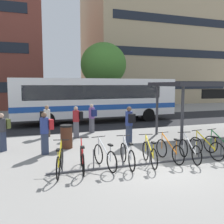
{
  "coord_description": "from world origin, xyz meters",
  "views": [
    {
      "loc": [
        -4.25,
        -7.36,
        2.81
      ],
      "look_at": [
        0.1,
        4.9,
        1.37
      ],
      "focal_mm": 40.42,
      "sensor_mm": 36.0,
      "label": 1
    }
  ],
  "objects_px": {
    "parked_bicycle_white_6": "(190,151)",
    "commuter_black_pack_4": "(46,119)",
    "parked_bicycle_red_1": "(82,159)",
    "commuter_black_pack_5": "(77,120)",
    "parked_bicycle_orange_5": "(169,151)",
    "transit_shelter": "(212,86)",
    "parked_bicycle_silver_3": "(127,155)",
    "parked_bicycle_green_8": "(221,146)",
    "parked_bicycle_silver_2": "(105,157)",
    "commuter_black_pack_0": "(129,123)",
    "commuter_navy_pack_1": "(92,116)",
    "commuter_red_pack_3": "(45,130)",
    "trash_bin": "(66,136)",
    "city_bus": "(97,98)",
    "parked_bicycle_yellow_4": "(150,154)",
    "street_tree_1": "(103,65)",
    "parked_bicycle_yellow_7": "(206,148)",
    "commuter_olive_pack_2": "(3,129)",
    "parked_bicycle_yellow_0": "(60,162)"
  },
  "relations": [
    {
      "from": "parked_bicycle_white_6",
      "to": "commuter_black_pack_5",
      "type": "xyz_separation_m",
      "value": [
        -3.07,
        5.43,
        0.57
      ]
    },
    {
      "from": "trash_bin",
      "to": "commuter_black_pack_0",
      "type": "bearing_deg",
      "value": -8.38
    },
    {
      "from": "parked_bicycle_silver_2",
      "to": "trash_bin",
      "type": "distance_m",
      "value": 3.2
    },
    {
      "from": "commuter_black_pack_4",
      "to": "commuter_black_pack_5",
      "type": "bearing_deg",
      "value": -14.56
    },
    {
      "from": "parked_bicycle_silver_3",
      "to": "trash_bin",
      "type": "relative_size",
      "value": 1.67
    },
    {
      "from": "city_bus",
      "to": "parked_bicycle_orange_5",
      "type": "bearing_deg",
      "value": -92.59
    },
    {
      "from": "parked_bicycle_silver_3",
      "to": "street_tree_1",
      "type": "bearing_deg",
      "value": -8.51
    },
    {
      "from": "parked_bicycle_orange_5",
      "to": "commuter_black_pack_0",
      "type": "bearing_deg",
      "value": 5.58
    },
    {
      "from": "city_bus",
      "to": "parked_bicycle_yellow_0",
      "type": "bearing_deg",
      "value": -113.81
    },
    {
      "from": "commuter_olive_pack_2",
      "to": "commuter_black_pack_4",
      "type": "xyz_separation_m",
      "value": [
        1.99,
        2.38,
        0.04
      ]
    },
    {
      "from": "parked_bicycle_yellow_0",
      "to": "trash_bin",
      "type": "relative_size",
      "value": 1.63
    },
    {
      "from": "parked_bicycle_orange_5",
      "to": "commuter_red_pack_3",
      "type": "distance_m",
      "value": 4.89
    },
    {
      "from": "commuter_black_pack_4",
      "to": "parked_bicycle_silver_2",
      "type": "bearing_deg",
      "value": -65.39
    },
    {
      "from": "parked_bicycle_white_6",
      "to": "commuter_olive_pack_2",
      "type": "bearing_deg",
      "value": 69.48
    },
    {
      "from": "parked_bicycle_silver_3",
      "to": "parked_bicycle_green_8",
      "type": "relative_size",
      "value": 1.01
    },
    {
      "from": "parked_bicycle_white_6",
      "to": "commuter_olive_pack_2",
      "type": "distance_m",
      "value": 7.58
    },
    {
      "from": "parked_bicycle_yellow_7",
      "to": "parked_bicycle_silver_3",
      "type": "bearing_deg",
      "value": 81.33
    },
    {
      "from": "parked_bicycle_white_6",
      "to": "commuter_black_pack_4",
      "type": "distance_m",
      "value": 7.68
    },
    {
      "from": "city_bus",
      "to": "commuter_olive_pack_2",
      "type": "xyz_separation_m",
      "value": [
        -6.02,
        -6.6,
        -0.85
      ]
    },
    {
      "from": "parked_bicycle_yellow_7",
      "to": "street_tree_1",
      "type": "height_order",
      "value": "street_tree_1"
    },
    {
      "from": "parked_bicycle_orange_5",
      "to": "street_tree_1",
      "type": "height_order",
      "value": "street_tree_1"
    },
    {
      "from": "parked_bicycle_white_6",
      "to": "parked_bicycle_green_8",
      "type": "relative_size",
      "value": 1.0
    },
    {
      "from": "commuter_navy_pack_1",
      "to": "commuter_red_pack_3",
      "type": "height_order",
      "value": "commuter_red_pack_3"
    },
    {
      "from": "parked_bicycle_white_6",
      "to": "parked_bicycle_yellow_4",
      "type": "bearing_deg",
      "value": 95.48
    },
    {
      "from": "parked_bicycle_yellow_0",
      "to": "commuter_navy_pack_1",
      "type": "relative_size",
      "value": 1.0
    },
    {
      "from": "parked_bicycle_silver_3",
      "to": "commuter_olive_pack_2",
      "type": "height_order",
      "value": "commuter_olive_pack_2"
    },
    {
      "from": "transit_shelter",
      "to": "commuter_navy_pack_1",
      "type": "distance_m",
      "value": 6.77
    },
    {
      "from": "commuter_black_pack_5",
      "to": "commuter_black_pack_4",
      "type": "bearing_deg",
      "value": -28.15
    },
    {
      "from": "parked_bicycle_silver_3",
      "to": "transit_shelter",
      "type": "bearing_deg",
      "value": -56.43
    },
    {
      "from": "commuter_red_pack_3",
      "to": "trash_bin",
      "type": "relative_size",
      "value": 1.65
    },
    {
      "from": "commuter_black_pack_0",
      "to": "commuter_black_pack_5",
      "type": "bearing_deg",
      "value": 32.0
    },
    {
      "from": "commuter_black_pack_5",
      "to": "city_bus",
      "type": "bearing_deg",
      "value": -119.4
    },
    {
      "from": "parked_bicycle_orange_5",
      "to": "transit_shelter",
      "type": "distance_m",
      "value": 5.93
    },
    {
      "from": "parked_bicycle_silver_3",
      "to": "transit_shelter",
      "type": "height_order",
      "value": "transit_shelter"
    },
    {
      "from": "commuter_olive_pack_2",
      "to": "commuter_black_pack_5",
      "type": "relative_size",
      "value": 0.97
    },
    {
      "from": "city_bus",
      "to": "parked_bicycle_yellow_4",
      "type": "bearing_deg",
      "value": -97.5
    },
    {
      "from": "parked_bicycle_silver_2",
      "to": "commuter_black_pack_5",
      "type": "height_order",
      "value": "commuter_black_pack_5"
    },
    {
      "from": "parked_bicycle_red_1",
      "to": "commuter_black_pack_5",
      "type": "height_order",
      "value": "commuter_black_pack_5"
    },
    {
      "from": "commuter_black_pack_4",
      "to": "parked_bicycle_green_8",
      "type": "bearing_deg",
      "value": -32.94
    },
    {
      "from": "commuter_black_pack_0",
      "to": "parked_bicycle_orange_5",
      "type": "bearing_deg",
      "value": -177.84
    },
    {
      "from": "commuter_black_pack_0",
      "to": "commuter_olive_pack_2",
      "type": "bearing_deg",
      "value": 75.19
    },
    {
      "from": "city_bus",
      "to": "parked_bicycle_silver_2",
      "type": "xyz_separation_m",
      "value": [
        -2.65,
        -10.09,
        -1.39
      ]
    },
    {
      "from": "commuter_black_pack_5",
      "to": "street_tree_1",
      "type": "relative_size",
      "value": 0.23
    },
    {
      "from": "parked_bicycle_green_8",
      "to": "transit_shelter",
      "type": "xyz_separation_m",
      "value": [
        2.19,
        3.2,
        2.34
      ]
    },
    {
      "from": "parked_bicycle_red_1",
      "to": "commuter_red_pack_3",
      "type": "bearing_deg",
      "value": 31.06
    },
    {
      "from": "transit_shelter",
      "to": "commuter_navy_pack_1",
      "type": "xyz_separation_m",
      "value": [
        -5.73,
        3.15,
        -1.76
      ]
    },
    {
      "from": "parked_bicycle_red_1",
      "to": "parked_bicycle_green_8",
      "type": "height_order",
      "value": "same"
    },
    {
      "from": "parked_bicycle_yellow_4",
      "to": "parked_bicycle_orange_5",
      "type": "relative_size",
      "value": 0.99
    },
    {
      "from": "trash_bin",
      "to": "parked_bicycle_yellow_4",
      "type": "bearing_deg",
      "value": -54.31
    },
    {
      "from": "parked_bicycle_red_1",
      "to": "commuter_black_pack_0",
      "type": "relative_size",
      "value": 0.96
    }
  ]
}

